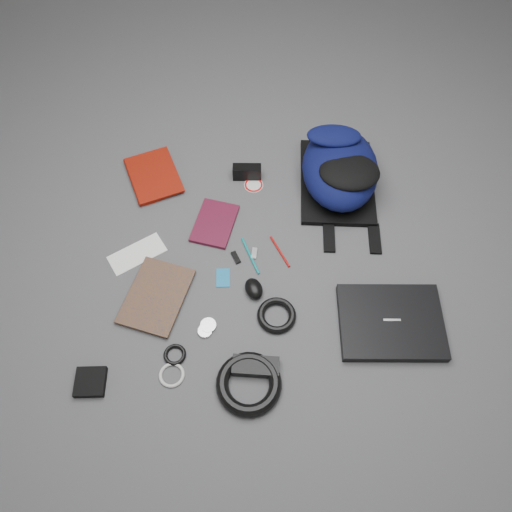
{
  "coord_description": "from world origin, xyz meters",
  "views": [
    {
      "loc": [
        -0.12,
        -0.89,
        1.55
      ],
      "look_at": [
        0.0,
        0.0,
        0.02
      ],
      "focal_mm": 35.0,
      "sensor_mm": 36.0,
      "label": 1
    }
  ],
  "objects": [
    {
      "name": "white_cable_coil",
      "position": [
        -0.32,
        -0.39,
        0.01
      ],
      "size": [
        0.1,
        0.1,
        0.01
      ],
      "primitive_type": "torus",
      "rotation": [
        0.0,
        0.0,
        -0.25
      ],
      "color": "beige",
      "rests_on": "ground"
    },
    {
      "name": "envelope",
      "position": [
        -0.42,
        0.08,
        0.0
      ],
      "size": [
        0.22,
        0.17,
        0.0
      ],
      "primitive_type": "cube",
      "rotation": [
        0.0,
        0.0,
        0.43
      ],
      "color": "white",
      "rests_on": "ground"
    },
    {
      "name": "compact_camera",
      "position": [
        0.01,
        0.38,
        0.03
      ],
      "size": [
        0.12,
        0.06,
        0.06
      ],
      "primitive_type": "cube",
      "rotation": [
        0.0,
        0.0,
        -0.14
      ],
      "color": "black",
      "rests_on": "ground"
    },
    {
      "name": "headphone_right",
      "position": [
        -0.19,
        -0.24,
        0.01
      ],
      "size": [
        0.07,
        0.07,
        0.01
      ],
      "primitive_type": "cylinder",
      "rotation": [
        0.0,
        0.0,
        0.28
      ],
      "color": "#B9B9BB",
      "rests_on": "ground"
    },
    {
      "name": "laptop",
      "position": [
        0.41,
        -0.31,
        0.02
      ],
      "size": [
        0.37,
        0.31,
        0.03
      ],
      "primitive_type": "cube",
      "rotation": [
        0.0,
        0.0,
        -0.14
      ],
      "color": "black",
      "rests_on": "ground"
    },
    {
      "name": "pen_teal",
      "position": [
        -0.02,
        0.01,
        0.0
      ],
      "size": [
        0.05,
        0.16,
        0.01
      ],
      "primitive_type": "cylinder",
      "rotation": [
        1.57,
        0.0,
        0.26
      ],
      "color": "#0E8081",
      "rests_on": "ground"
    },
    {
      "name": "headphone_left",
      "position": [
        -0.2,
        -0.25,
        0.01
      ],
      "size": [
        0.06,
        0.06,
        0.01
      ],
      "primitive_type": "cylinder",
      "rotation": [
        0.0,
        0.0,
        -0.3
      ],
      "color": "#BDBDBF",
      "rests_on": "ground"
    },
    {
      "name": "usb_black",
      "position": [
        -0.07,
        0.01,
        0.0
      ],
      "size": [
        0.03,
        0.05,
        0.01
      ],
      "primitive_type": "cube",
      "rotation": [
        0.0,
        0.0,
        0.31
      ],
      "color": "black",
      "rests_on": "ground"
    },
    {
      "name": "comic_book",
      "position": [
        -0.45,
        -0.07,
        0.01
      ],
      "size": [
        0.29,
        0.32,
        0.02
      ],
      "primitive_type": "imported",
      "rotation": [
        0.0,
        0.0,
        -0.43
      ],
      "color": "#9E5E0B",
      "rests_on": "ground"
    },
    {
      "name": "power_cord_coil",
      "position": [
        -0.08,
        -0.45,
        0.02
      ],
      "size": [
        0.24,
        0.24,
        0.04
      ],
      "primitive_type": "torus",
      "rotation": [
        0.0,
        0.0,
        0.17
      ],
      "color": "black",
      "rests_on": "ground"
    },
    {
      "name": "power_brick",
      "position": [
        -0.05,
        -0.4,
        0.02
      ],
      "size": [
        0.16,
        0.09,
        0.04
      ],
      "primitive_type": "cube",
      "rotation": [
        0.0,
        0.0,
        -0.2
      ],
      "color": "black",
      "rests_on": "ground"
    },
    {
      "name": "pouch",
      "position": [
        -0.57,
        -0.38,
        0.01
      ],
      "size": [
        0.1,
        0.1,
        0.02
      ],
      "primitive_type": "cube",
      "rotation": [
        0.0,
        0.0,
        -0.11
      ],
      "color": "black",
      "rests_on": "ground"
    },
    {
      "name": "textbook_red",
      "position": [
        -0.44,
        0.4,
        0.01
      ],
      "size": [
        0.24,
        0.28,
        0.03
      ],
      "primitive_type": "imported",
      "rotation": [
        0.0,
        0.0,
        0.25
      ],
      "color": "maroon",
      "rests_on": "ground"
    },
    {
      "name": "pen_red",
      "position": [
        0.09,
        0.02,
        0.0
      ],
      "size": [
        0.06,
        0.14,
        0.01
      ],
      "primitive_type": "cylinder",
      "rotation": [
        1.57,
        0.0,
        0.34
      ],
      "color": "#A40E0C",
      "rests_on": "ground"
    },
    {
      "name": "id_badge",
      "position": [
        -0.13,
        -0.06,
        0.0
      ],
      "size": [
        0.05,
        0.08,
        0.0
      ],
      "primitive_type": "cube",
      "rotation": [
        0.0,
        0.0,
        -0.1
      ],
      "color": "#1671A9",
      "rests_on": "ground"
    },
    {
      "name": "backpack",
      "position": [
        0.36,
        0.3,
        0.09
      ],
      "size": [
        0.38,
        0.49,
        0.19
      ],
      "primitive_type": null,
      "rotation": [
        0.0,
        0.0,
        -0.17
      ],
      "color": "black",
      "rests_on": "ground"
    },
    {
      "name": "ground",
      "position": [
        0.0,
        0.0,
        0.0
      ],
      "size": [
        4.0,
        4.0,
        0.0
      ],
      "primitive_type": "plane",
      "color": "#4F4F51",
      "rests_on": "ground"
    },
    {
      "name": "mouse",
      "position": [
        -0.02,
        -0.13,
        0.02
      ],
      "size": [
        0.08,
        0.09,
        0.04
      ],
      "primitive_type": "ellipsoid",
      "rotation": [
        0.0,
        0.0,
        0.23
      ],
      "color": "black",
      "rests_on": "ground"
    },
    {
      "name": "earbud_coil",
      "position": [
        -0.31,
        -0.32,
        0.01
      ],
      "size": [
        0.1,
        0.1,
        0.01
      ],
      "primitive_type": "torus",
      "rotation": [
        0.0,
        0.0,
        -0.39
      ],
      "color": "black",
      "rests_on": "ground"
    },
    {
      "name": "usb_silver",
      "position": [
        -0.0,
        0.02,
        0.0
      ],
      "size": [
        0.03,
        0.05,
        0.01
      ],
      "primitive_type": "cube",
      "rotation": [
        0.0,
        0.0,
        -0.25
      ],
      "color": "#A4A4A6",
      "rests_on": "ground"
    },
    {
      "name": "dvd_case",
      "position": [
        -0.13,
        0.17,
        0.01
      ],
      "size": [
        0.2,
        0.23,
        0.02
      ],
      "primitive_type": "cube",
      "rotation": [
        0.0,
        0.0,
        -0.39
      ],
      "color": "#410C1D",
      "rests_on": "ground"
    },
    {
      "name": "cable_coil",
      "position": [
        0.04,
        -0.23,
        0.01
      ],
      "size": [
        0.16,
        0.16,
        0.03
      ],
      "primitive_type": "torus",
      "rotation": [
        0.0,
        0.0,
        0.27
      ],
      "color": "black",
      "rests_on": "ground"
    },
    {
      "name": "sticker_disc",
      "position": [
        0.03,
        0.33,
        0.0
      ],
      "size": [
        0.08,
        0.08,
        0.0
      ],
      "primitive_type": "cylinder",
      "rotation": [
        0.0,
        0.0,
        -0.03
      ],
      "color": "silver",
      "rests_on": "ground"
    }
  ]
}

